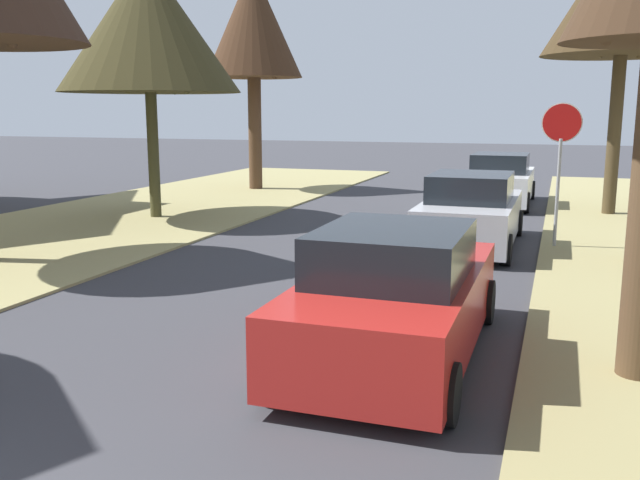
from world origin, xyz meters
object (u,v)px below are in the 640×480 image
at_px(stop_sign_far, 561,143).
at_px(parked_sedan_silver, 471,213).
at_px(parked_sedan_white, 500,181).
at_px(street_tree_left_mid_b, 148,25).
at_px(street_tree_left_far, 253,24).
at_px(parked_sedan_red, 396,297).

height_order(stop_sign_far, parked_sedan_silver, stop_sign_far).
relative_size(parked_sedan_silver, parked_sedan_white, 1.00).
bearing_deg(street_tree_left_mid_b, parked_sedan_white, 34.39).
bearing_deg(street_tree_left_far, street_tree_left_mid_b, -87.92).
xyz_separation_m(street_tree_left_far, parked_sedan_red, (8.75, -15.36, -5.09)).
xyz_separation_m(parked_sedan_red, parked_sedan_white, (0.00, 14.11, 0.00)).
xyz_separation_m(stop_sign_far, parked_sedan_white, (-1.70, 6.59, -1.48)).
xyz_separation_m(stop_sign_far, street_tree_left_mid_b, (-10.20, 0.78, 2.81)).
xyz_separation_m(street_tree_left_mid_b, parked_sedan_silver, (8.49, -1.23, -4.28)).
bearing_deg(parked_sedan_red, stop_sign_far, 77.26).
bearing_deg(street_tree_left_far, parked_sedan_white, -8.14).
bearing_deg(parked_sedan_white, street_tree_left_mid_b, -145.61).
distance_m(stop_sign_far, street_tree_left_far, 13.56).
distance_m(street_tree_left_far, parked_sedan_silver, 13.08).
bearing_deg(street_tree_left_far, parked_sedan_red, -60.33).
bearing_deg(street_tree_left_far, stop_sign_far, -36.89).
relative_size(street_tree_left_mid_b, street_tree_left_far, 0.86).
height_order(street_tree_left_mid_b, parked_sedan_white, street_tree_left_mid_b).
height_order(stop_sign_far, street_tree_left_far, street_tree_left_far).
bearing_deg(parked_sedan_red, parked_sedan_silver, 90.07).
relative_size(stop_sign_far, street_tree_left_far, 0.38).
distance_m(street_tree_left_far, parked_sedan_red, 18.40).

